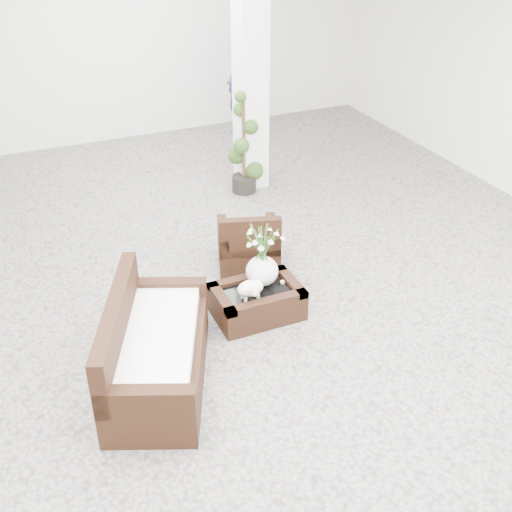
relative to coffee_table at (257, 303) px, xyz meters
name	(u,v)px	position (x,y,z in m)	size (l,w,h in m)	color
ground	(252,300)	(0.06, 0.27, -0.16)	(11.00, 11.00, 0.00)	gray
column	(250,67)	(1.26, 3.07, 1.59)	(0.40, 0.40, 3.50)	white
coffee_table	(257,303)	(0.00, 0.00, 0.00)	(0.90, 0.60, 0.31)	#351C0F
sheep_figurine	(250,290)	(-0.12, -0.10, 0.26)	(0.28, 0.23, 0.21)	white
planter_narcissus	(262,251)	(0.10, 0.10, 0.56)	(0.44, 0.44, 0.80)	white
tealight	(282,282)	(0.30, 0.02, 0.17)	(0.04, 0.04, 0.03)	white
armchair	(248,236)	(0.32, 0.99, 0.22)	(0.70, 0.67, 0.75)	#351C0F
loveseat	(157,342)	(-1.23, -0.57, 0.29)	(1.67, 0.80, 0.89)	#351C0F
topiary	(244,143)	(1.07, 2.88, 0.58)	(0.39, 0.39, 1.48)	#223E14
shopper	(239,87)	(1.89, 5.04, 0.72)	(0.64, 0.42, 1.75)	#3F326F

